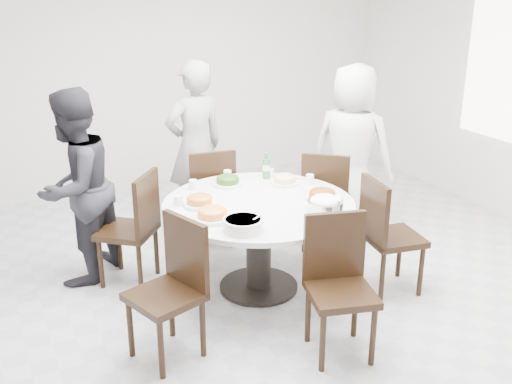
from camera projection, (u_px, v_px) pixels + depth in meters
name	position (u px, v px, depth m)	size (l,w,h in m)	color
floor	(266.00, 292.00, 4.84)	(6.00, 6.00, 0.01)	#B8B8BD
wall_back	(151.00, 68.00, 6.90)	(6.00, 0.01, 2.80)	silver
dining_table	(259.00, 246.00, 4.78)	(1.50, 1.50, 0.75)	silver
chair_ne	(326.00, 199.00, 5.51)	(0.42, 0.42, 0.95)	black
chair_n	(208.00, 196.00, 5.58)	(0.42, 0.42, 0.95)	black
chair_nw	(127.00, 228.00, 4.87)	(0.42, 0.42, 0.95)	black
chair_sw	(164.00, 293.00, 3.88)	(0.42, 0.42, 0.95)	black
chair_s	(341.00, 290.00, 3.91)	(0.42, 0.42, 0.95)	black
chair_se	(394.00, 235.00, 4.74)	(0.42, 0.42, 0.95)	black
diner_right	(352.00, 150.00, 5.76)	(0.81, 0.53, 1.66)	white
diner_middle	(195.00, 147.00, 5.80)	(0.61, 0.40, 1.68)	black
diner_left	(76.00, 188.00, 4.81)	(0.78, 0.61, 1.61)	black
dish_greens	(228.00, 182.00, 5.02)	(0.25, 0.25, 0.06)	white
dish_pale	(285.00, 181.00, 5.04)	(0.23, 0.23, 0.06)	white
dish_orange	(200.00, 202.00, 4.57)	(0.25, 0.25, 0.07)	white
dish_redbrown	(322.00, 196.00, 4.69)	(0.26, 0.26, 0.07)	white
dish_tofu	(212.00, 215.00, 4.32)	(0.28, 0.28, 0.07)	white
rice_bowl	(325.00, 208.00, 4.39)	(0.27, 0.27, 0.11)	silver
soup_bowl	(243.00, 225.00, 4.13)	(0.28, 0.28, 0.09)	white
beverage_bottle	(266.00, 166.00, 5.16)	(0.07, 0.07, 0.23)	#2D7039
tea_cups	(227.00, 177.00, 5.12)	(0.07, 0.07, 0.08)	white
chopsticks	(226.00, 177.00, 5.21)	(0.24, 0.04, 0.01)	tan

